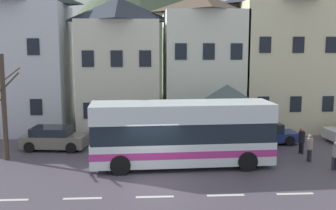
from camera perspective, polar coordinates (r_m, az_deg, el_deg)
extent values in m
cube|color=#504854|center=(19.20, -2.05, -10.75)|extent=(40.00, 60.00, 0.06)
cube|color=silver|center=(18.15, -21.66, -12.40)|extent=(1.60, 0.20, 0.01)
cube|color=silver|center=(17.46, -12.03, -12.81)|extent=(1.60, 0.20, 0.01)
cube|color=silver|center=(17.27, -1.88, -12.86)|extent=(1.60, 0.20, 0.01)
cube|color=silver|center=(17.60, 8.17, -12.53)|extent=(1.60, 0.20, 0.01)
cube|color=silver|center=(18.41, 17.56, -11.89)|extent=(1.60, 0.20, 0.01)
cube|color=silver|center=(31.30, -19.98, 4.84)|extent=(6.60, 5.65, 9.21)
cube|color=black|center=(28.35, -18.18, -0.28)|extent=(0.80, 0.06, 1.10)
cube|color=black|center=(28.06, -18.55, 7.83)|extent=(0.80, 0.06, 1.10)
cube|color=silver|center=(30.35, -6.85, 4.08)|extent=(5.71, 6.14, 8.04)
pyramid|color=#2E3540|center=(30.38, -7.01, 13.32)|extent=(5.71, 6.14, 1.74)
cube|color=black|center=(27.70, -11.08, -0.79)|extent=(0.80, 0.06, 1.10)
cube|color=black|center=(27.51, -7.15, -0.76)|extent=(0.80, 0.06, 1.10)
cube|color=black|center=(27.45, -3.19, -0.73)|extent=(0.80, 0.06, 1.10)
cube|color=black|center=(27.38, -11.29, 6.45)|extent=(0.80, 0.06, 1.10)
cube|color=black|center=(27.18, -7.29, 6.53)|extent=(0.80, 0.06, 1.10)
cube|color=black|center=(27.12, -3.25, 6.58)|extent=(0.80, 0.06, 1.10)
cube|color=silver|center=(30.77, 4.79, 4.82)|extent=(5.68, 6.52, 8.74)
pyramid|color=brown|center=(30.87, 4.91, 14.18)|extent=(5.68, 6.52, 1.32)
cube|color=black|center=(27.54, 1.80, -0.34)|extent=(0.80, 0.06, 1.10)
cube|color=black|center=(27.77, 5.69, -0.31)|extent=(0.80, 0.06, 1.10)
cube|color=black|center=(28.13, 9.50, -0.27)|extent=(0.80, 0.06, 1.10)
cube|color=black|center=(27.22, 1.84, 7.58)|extent=(0.80, 0.06, 1.10)
cube|color=black|center=(27.46, 5.81, 7.55)|extent=(0.80, 0.06, 1.10)
cube|color=black|center=(27.82, 9.69, 7.49)|extent=(0.80, 0.06, 1.10)
cube|color=beige|center=(32.41, 15.63, 5.31)|extent=(6.91, 6.96, 9.40)
cube|color=black|center=(28.61, 13.34, 0.08)|extent=(0.80, 0.06, 1.10)
cube|color=black|center=(29.35, 17.65, 0.12)|extent=(0.80, 0.06, 1.10)
cube|color=black|center=(30.26, 21.73, 0.16)|extent=(0.80, 0.06, 1.10)
cube|color=black|center=(28.33, 13.62, 8.29)|extent=(0.80, 0.06, 1.10)
cube|color=black|center=(29.08, 18.01, 8.12)|extent=(0.80, 0.06, 1.10)
cube|color=black|center=(29.99, 22.15, 7.91)|extent=(0.80, 0.06, 1.10)
cone|color=#55684D|center=(47.52, -3.89, 11.42)|extent=(32.53, 32.53, 17.61)
cube|color=white|center=(21.23, 1.94, -6.41)|extent=(9.47, 2.99, 1.18)
cube|color=#BF338C|center=(21.21, 1.94, -6.26)|extent=(9.49, 3.01, 0.36)
cube|color=#19232D|center=(20.98, 1.95, -3.53)|extent=(9.37, 2.94, 1.00)
cube|color=white|center=(20.80, 1.97, -0.92)|extent=(9.47, 2.99, 0.94)
cube|color=#19232D|center=(22.11, 14.13, -3.16)|extent=(0.16, 2.16, 0.96)
cylinder|color=black|center=(23.12, 9.40, -6.17)|extent=(1.01, 0.33, 1.00)
cylinder|color=black|center=(20.84, 11.20, -7.83)|extent=(1.01, 0.33, 1.00)
cylinder|color=black|center=(22.32, -6.69, -6.64)|extent=(1.01, 0.33, 1.00)
cylinder|color=black|center=(19.95, -6.76, -8.47)|extent=(1.01, 0.33, 1.00)
cylinder|color=#473D33|center=(26.38, 4.02, -2.70)|extent=(0.14, 0.14, 2.40)
cylinder|color=#473D33|center=(27.01, 10.99, -2.58)|extent=(0.14, 0.14, 2.40)
cylinder|color=#473D33|center=(23.19, 5.07, -4.26)|extent=(0.14, 0.14, 2.40)
cylinder|color=#473D33|center=(23.89, 12.94, -4.07)|extent=(0.14, 0.14, 2.40)
pyramid|color=#475559|center=(24.74, 8.35, 1.12)|extent=(3.60, 3.60, 1.55)
cube|color=slate|center=(25.65, -15.69, -4.85)|extent=(4.01, 2.33, 0.70)
cube|color=#1E232D|center=(25.59, -16.15, -3.54)|extent=(2.47, 1.93, 0.49)
cylinder|color=black|center=(26.17, -12.41, -4.94)|extent=(0.66, 0.27, 0.64)
cylinder|color=black|center=(24.48, -13.56, -5.91)|extent=(0.66, 0.27, 0.64)
cylinder|color=black|center=(26.96, -17.59, -4.75)|extent=(0.66, 0.27, 0.64)
cylinder|color=black|center=(25.31, -19.05, -5.67)|extent=(0.66, 0.27, 0.64)
cube|color=navy|center=(26.80, 13.42, -4.34)|extent=(4.37, 1.97, 0.57)
cube|color=#1E232D|center=(26.61, 13.03, -3.14)|extent=(2.65, 1.66, 0.59)
cylinder|color=black|center=(28.08, 15.54, -4.15)|extent=(0.65, 0.24, 0.64)
cylinder|color=black|center=(26.63, 16.87, -4.88)|extent=(0.65, 0.24, 0.64)
cylinder|color=black|center=(27.14, 10.01, -4.40)|extent=(0.65, 0.24, 0.64)
cylinder|color=black|center=(25.63, 11.07, -5.18)|extent=(0.65, 0.24, 0.64)
cylinder|color=black|center=(29.52, 22.10, -3.86)|extent=(0.65, 0.24, 0.64)
cylinder|color=black|center=(24.88, 18.49, -5.77)|extent=(0.16, 0.16, 0.74)
cylinder|color=black|center=(25.06, 18.24, -5.65)|extent=(0.16, 0.16, 0.74)
cylinder|color=black|center=(24.83, 18.43, -4.29)|extent=(0.36, 0.36, 0.63)
sphere|color=#9E7A60|center=(24.74, 18.48, -3.31)|extent=(0.24, 0.24, 0.24)
cylinder|color=#2D2D38|center=(22.43, 22.73, -7.55)|extent=(0.15, 0.15, 0.72)
cylinder|color=#2D2D38|center=(22.29, 22.35, -7.62)|extent=(0.15, 0.15, 0.72)
cylinder|color=gray|center=(22.21, 22.63, -6.12)|extent=(0.33, 0.33, 0.56)
sphere|color=#9E7A60|center=(22.12, 22.68, -5.15)|extent=(0.22, 0.22, 0.22)
cylinder|color=#2D2D38|center=(23.51, 19.25, -6.64)|extent=(0.14, 0.14, 0.72)
cylinder|color=#2D2D38|center=(23.34, 19.52, -6.76)|extent=(0.14, 0.14, 0.72)
cylinder|color=gray|center=(23.27, 19.46, -5.21)|extent=(0.34, 0.34, 0.63)
sphere|color=#9E7A60|center=(23.18, 19.51, -4.19)|extent=(0.22, 0.22, 0.22)
cube|color=brown|center=(27.31, 8.00, -3.99)|extent=(1.70, 0.45, 0.08)
cube|color=brown|center=(27.48, 7.91, -3.44)|extent=(1.70, 0.06, 0.40)
cube|color=#2D2D33|center=(27.22, 6.40, -4.49)|extent=(0.08, 0.36, 0.45)
cube|color=#2D2D33|center=(27.52, 9.56, -4.41)|extent=(0.08, 0.36, 0.45)
cylinder|color=#47382D|center=(23.68, -22.22, -0.35)|extent=(0.27, 0.27, 5.84)
cylinder|color=#47382D|center=(23.65, -21.34, 4.04)|extent=(0.85, 0.67, 0.76)
cylinder|color=#47382D|center=(23.74, -21.39, 3.22)|extent=(0.77, 0.80, 0.90)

